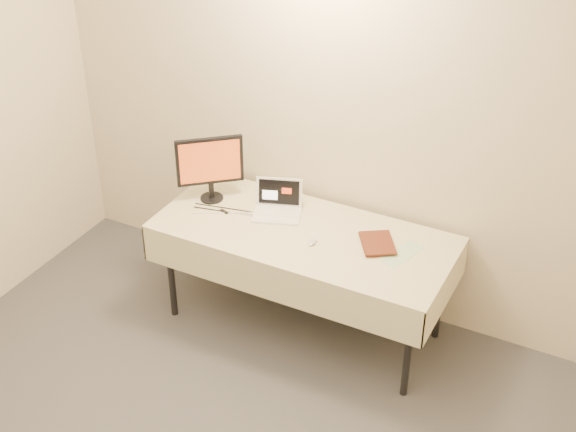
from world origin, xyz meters
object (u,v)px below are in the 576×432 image
at_px(table, 304,240).
at_px(monitor, 210,164).
at_px(book, 363,228).
at_px(laptop, 278,205).

bearing_deg(table, monitor, 173.78).
bearing_deg(book, laptop, 137.57).
bearing_deg(monitor, laptop, -33.72).
distance_m(table, book, 0.42).
bearing_deg(laptop, monitor, 166.62).
relative_size(table, monitor, 4.18).
xyz_separation_m(laptop, book, (0.63, -0.11, 0.08)).
height_order(table, book, book).
distance_m(laptop, monitor, 0.51).
bearing_deg(monitor, book, -43.08).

